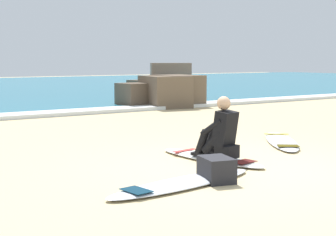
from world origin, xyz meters
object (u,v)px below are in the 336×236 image
object	(u,v)px
surfer_seated	(221,134)
surfboard_spare_near	(183,183)
surfboard_spare_far	(281,141)
surfboard_main	(211,158)
beach_bag	(216,169)

from	to	relation	value
surfer_seated	surfboard_spare_near	size ratio (longest dim) A/B	0.39
surfer_seated	surfboard_spare_far	size ratio (longest dim) A/B	0.44
surfboard_main	beach_bag	bearing A→B (deg)	-125.87
surfboard_main	surfer_seated	distance (m)	0.46
surfboard_spare_far	surfer_seated	bearing A→B (deg)	-160.70
surfer_seated	beach_bag	bearing A→B (deg)	-132.15
surfer_seated	surfboard_spare_near	world-z (taller)	surfer_seated
surfboard_spare_near	surfboard_spare_far	distance (m)	3.82
surfboard_spare_far	beach_bag	bearing A→B (deg)	-150.48
surfboard_main	beach_bag	size ratio (longest dim) A/B	4.47
surfboard_main	beach_bag	world-z (taller)	beach_bag
surfboard_main	surfer_seated	size ratio (longest dim) A/B	2.27
surfboard_spare_far	surfboard_spare_near	bearing A→B (deg)	-154.91
beach_bag	surfboard_main	bearing A→B (deg)	54.13
surfboard_spare_near	surfboard_spare_far	xyz separation A→B (m)	(3.46, 1.62, 0.00)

